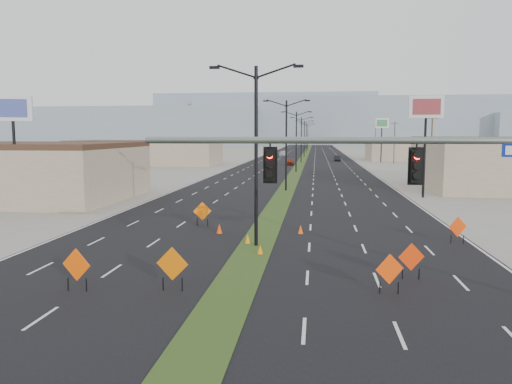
# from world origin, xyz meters

# --- Properties ---
(ground) EXTENTS (600.00, 600.00, 0.00)m
(ground) POSITION_xyz_m (0.00, 0.00, 0.00)
(ground) COLOR gray
(ground) RESTS_ON ground
(road_surface) EXTENTS (25.00, 400.00, 0.02)m
(road_surface) POSITION_xyz_m (0.00, 100.00, 0.00)
(road_surface) COLOR black
(road_surface) RESTS_ON ground
(median_strip) EXTENTS (2.00, 400.00, 0.04)m
(median_strip) POSITION_xyz_m (0.00, 100.00, 0.00)
(median_strip) COLOR #384D1B
(median_strip) RESTS_ON ground
(building_sw_far) EXTENTS (30.00, 14.00, 4.50)m
(building_sw_far) POSITION_xyz_m (-32.00, 85.00, 2.25)
(building_sw_far) COLOR tan
(building_sw_far) RESTS_ON ground
(building_se_far) EXTENTS (44.00, 16.00, 5.00)m
(building_se_far) POSITION_xyz_m (38.00, 110.00, 2.50)
(building_se_far) COLOR tan
(building_se_far) RESTS_ON ground
(mesa_west) EXTENTS (180.00, 50.00, 22.00)m
(mesa_west) POSITION_xyz_m (-120.00, 280.00, 11.00)
(mesa_west) COLOR #8596A5
(mesa_west) RESTS_ON ground
(mesa_center) EXTENTS (220.00, 50.00, 28.00)m
(mesa_center) POSITION_xyz_m (40.00, 300.00, 14.00)
(mesa_center) COLOR #8596A5
(mesa_center) RESTS_ON ground
(mesa_backdrop) EXTENTS (140.00, 50.00, 32.00)m
(mesa_backdrop) POSITION_xyz_m (-30.00, 320.00, 16.00)
(mesa_backdrop) COLOR #8596A5
(mesa_backdrop) RESTS_ON ground
(signal_mast) EXTENTS (16.30, 0.60, 8.00)m
(signal_mast) POSITION_xyz_m (8.56, 2.00, 4.79)
(signal_mast) COLOR slate
(signal_mast) RESTS_ON ground
(streetlight_0) EXTENTS (5.15, 0.24, 10.02)m
(streetlight_0) POSITION_xyz_m (0.00, 12.00, 5.42)
(streetlight_0) COLOR black
(streetlight_0) RESTS_ON ground
(streetlight_1) EXTENTS (5.15, 0.24, 10.02)m
(streetlight_1) POSITION_xyz_m (0.00, 40.00, 5.42)
(streetlight_1) COLOR black
(streetlight_1) RESTS_ON ground
(streetlight_2) EXTENTS (5.15, 0.24, 10.02)m
(streetlight_2) POSITION_xyz_m (0.00, 68.00, 5.42)
(streetlight_2) COLOR black
(streetlight_2) RESTS_ON ground
(streetlight_3) EXTENTS (5.15, 0.24, 10.02)m
(streetlight_3) POSITION_xyz_m (0.00, 96.00, 5.42)
(streetlight_3) COLOR black
(streetlight_3) RESTS_ON ground
(streetlight_4) EXTENTS (5.15, 0.24, 10.02)m
(streetlight_4) POSITION_xyz_m (0.00, 124.00, 5.42)
(streetlight_4) COLOR black
(streetlight_4) RESTS_ON ground
(streetlight_5) EXTENTS (5.15, 0.24, 10.02)m
(streetlight_5) POSITION_xyz_m (0.00, 152.00, 5.42)
(streetlight_5) COLOR black
(streetlight_5) RESTS_ON ground
(streetlight_6) EXTENTS (5.15, 0.24, 10.02)m
(streetlight_6) POSITION_xyz_m (0.00, 180.00, 5.42)
(streetlight_6) COLOR black
(streetlight_6) RESTS_ON ground
(utility_pole_1) EXTENTS (1.60, 0.20, 9.00)m
(utility_pole_1) POSITION_xyz_m (20.00, 60.00, 4.67)
(utility_pole_1) COLOR #4C3823
(utility_pole_1) RESTS_ON ground
(utility_pole_2) EXTENTS (1.60, 0.20, 9.00)m
(utility_pole_2) POSITION_xyz_m (20.00, 95.00, 4.67)
(utility_pole_2) COLOR #4C3823
(utility_pole_2) RESTS_ON ground
(utility_pole_3) EXTENTS (1.60, 0.20, 9.00)m
(utility_pole_3) POSITION_xyz_m (20.00, 130.00, 4.67)
(utility_pole_3) COLOR #4C3823
(utility_pole_3) RESTS_ON ground
(car_left) EXTENTS (1.62, 3.93, 1.33)m
(car_left) POSITION_xyz_m (-2.00, 86.75, 0.67)
(car_left) COLOR maroon
(car_left) RESTS_ON ground
(car_mid) EXTENTS (1.39, 3.91, 1.29)m
(car_mid) POSITION_xyz_m (8.26, 103.28, 0.64)
(car_mid) COLOR black
(car_mid) RESTS_ON ground
(car_far) EXTENTS (2.56, 5.67, 1.61)m
(car_far) POSITION_xyz_m (-5.88, 124.58, 0.81)
(car_far) COLOR silver
(car_far) RESTS_ON ground
(construction_sign_0) EXTENTS (1.31, 0.33, 1.77)m
(construction_sign_0) POSITION_xyz_m (-6.18, 3.00, 1.05)
(construction_sign_0) COLOR #EC4E04
(construction_sign_0) RESTS_ON ground
(construction_sign_1) EXTENTS (1.36, 0.21, 1.82)m
(construction_sign_1) POSITION_xyz_m (-2.38, 3.51, 1.07)
(construction_sign_1) COLOR #D55E04
(construction_sign_1) RESTS_ON ground
(construction_sign_2) EXTENTS (1.19, 0.51, 1.69)m
(construction_sign_2) POSITION_xyz_m (-4.40, 17.65, 0.99)
(construction_sign_2) COLOR #FF6905
(construction_sign_2) RESTS_ON ground
(construction_sign_3) EXTENTS (1.17, 0.39, 1.61)m
(construction_sign_3) POSITION_xyz_m (7.48, 6.33, 0.95)
(construction_sign_3) COLOR red
(construction_sign_3) RESTS_ON ground
(construction_sign_4) EXTENTS (1.15, 0.50, 1.63)m
(construction_sign_4) POSITION_xyz_m (6.26, 4.17, 0.96)
(construction_sign_4) COLOR #F54105
(construction_sign_4) RESTS_ON ground
(construction_sign_5) EXTENTS (1.11, 0.49, 1.59)m
(construction_sign_5) POSITION_xyz_m (11.50, 14.04, 0.93)
(construction_sign_5) COLOR red
(construction_sign_5) RESTS_ON ground
(cone_0) EXTENTS (0.36, 0.36, 0.57)m
(cone_0) POSITION_xyz_m (2.39, 15.81, 0.28)
(cone_0) COLOR #FF5405
(cone_0) RESTS_ON ground
(cone_1) EXTENTS (0.46, 0.46, 0.58)m
(cone_1) POSITION_xyz_m (-0.55, 12.50, 0.29)
(cone_1) COLOR orange
(cone_1) RESTS_ON ground
(cone_2) EXTENTS (0.34, 0.34, 0.55)m
(cone_2) POSITION_xyz_m (0.45, 10.03, 0.27)
(cone_2) COLOR orange
(cone_2) RESTS_ON ground
(cone_3) EXTENTS (0.43, 0.43, 0.64)m
(cone_3) POSITION_xyz_m (-2.75, 15.29, 0.32)
(cone_3) COLOR #F63E05
(cone_3) RESTS_ON ground
(pole_sign_west) EXTENTS (3.04, 1.17, 9.40)m
(pole_sign_west) POSITION_xyz_m (-20.91, 22.24, 7.66)
(pole_sign_west) COLOR black
(pole_sign_west) RESTS_ON ground
(pole_sign_east_near) EXTENTS (3.30, 0.57, 10.07)m
(pole_sign_east_near) POSITION_xyz_m (14.00, 35.68, 8.26)
(pole_sign_east_near) COLOR black
(pole_sign_east_near) RESTS_ON ground
(pole_sign_east_far) EXTENTS (3.15, 1.34, 9.82)m
(pole_sign_east_far) POSITION_xyz_m (17.83, 99.38, 8.04)
(pole_sign_east_far) COLOR black
(pole_sign_east_far) RESTS_ON ground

